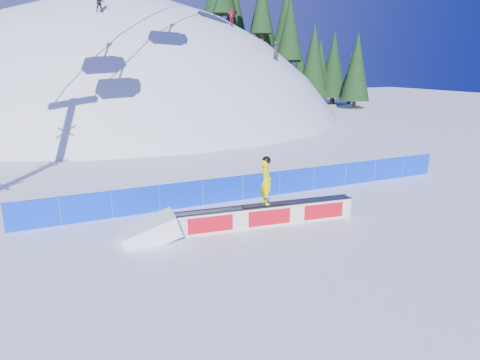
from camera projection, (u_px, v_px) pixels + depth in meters
name	position (u px, v px, depth m)	size (l,w,h in m)	color
ground	(314.00, 228.00, 16.77)	(160.00, 160.00, 0.00)	white
snow_hill	(133.00, 248.00, 58.34)	(64.00, 64.00, 64.00)	white
treeline	(307.00, 42.00, 59.48)	(23.92, 12.28, 19.75)	#362115
safety_fence	(262.00, 185.00, 20.56)	(22.05, 0.05, 1.30)	#0633E4
rail_box	(267.00, 215.00, 16.98)	(7.37, 1.32, 0.88)	silver
snow_ramp	(151.00, 240.00, 15.70)	(2.03, 1.35, 0.76)	white
snowboarder	(266.00, 181.00, 16.59)	(1.89, 0.68, 1.95)	black
distant_skiers	(165.00, 12.00, 40.80)	(17.81, 6.53, 6.97)	black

